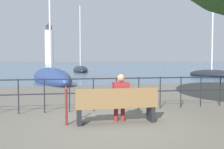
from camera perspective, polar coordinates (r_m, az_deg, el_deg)
The scene contains 10 objects.
ground_plane at distance 6.47m, azimuth 0.91°, elevation -10.95°, with size 1000.00×1000.00×0.00m, color #605B51.
harbor_water at distance 166.33m, azimuth -11.14°, elevation 2.48°, with size 600.00×300.00×0.01m.
park_bench at distance 6.32m, azimuth 1.04°, elevation -7.20°, with size 2.07×0.45×0.90m.
seated_person_left at distance 6.39m, azimuth 2.00°, elevation -4.95°, with size 0.41×0.35×1.24m.
promenade_railing at distance 7.90m, azimuth -1.61°, elevation -3.28°, with size 11.19×0.04×1.05m.
closed_umbrella at distance 6.23m, azimuth -10.42°, elevation -6.39°, with size 0.09×0.09×0.99m.
sailboat_1 at distance 18.85m, azimuth -13.84°, elevation -0.67°, with size 4.06×8.74×12.63m.
sailboat_2 at distance 37.36m, azimuth -7.24°, elevation 1.09°, with size 2.27×8.54×10.08m.
sailboat_5 at distance 27.44m, azimuth 21.81°, elevation 0.06°, with size 4.09×5.73×7.03m.
harbor_lighthouse at distance 128.37m, azimuth -14.19°, elevation 6.53°, with size 4.07×4.07×20.45m.
Camera 1 is at (-1.36, -6.13, 1.57)m, focal length 40.00 mm.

